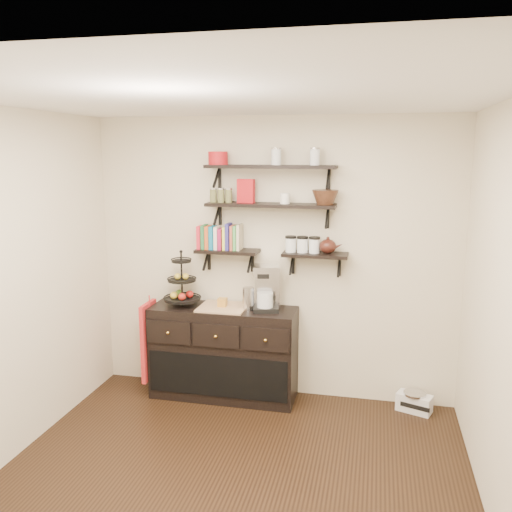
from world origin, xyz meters
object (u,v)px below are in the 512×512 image
(fruit_stand, at_px, (182,287))
(coffee_maker, at_px, (266,289))
(radio, at_px, (414,402))
(sideboard, at_px, (224,352))

(fruit_stand, bearing_deg, coffee_maker, 1.79)
(fruit_stand, height_order, coffee_maker, fruit_stand)
(coffee_maker, xyz_separation_m, radio, (1.40, 0.04, -1.02))
(sideboard, xyz_separation_m, fruit_stand, (-0.41, 0.00, 0.63))
(coffee_maker, bearing_deg, radio, -12.48)
(sideboard, relative_size, coffee_maker, 3.22)
(sideboard, relative_size, fruit_stand, 2.69)
(radio, bearing_deg, sideboard, -157.09)
(sideboard, xyz_separation_m, radio, (1.81, 0.07, -0.36))
(coffee_maker, bearing_deg, fruit_stand, 167.58)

